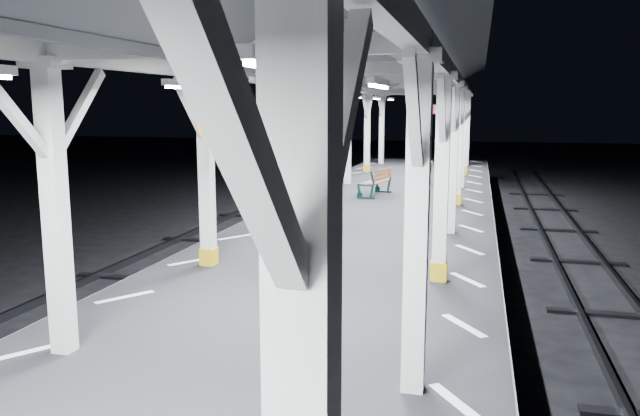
% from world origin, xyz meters
% --- Properties ---
extents(ground, '(120.00, 120.00, 0.00)m').
position_xyz_m(ground, '(0.00, 0.00, 0.00)').
color(ground, black).
rests_on(ground, ground).
extents(platform, '(6.00, 50.00, 1.00)m').
position_xyz_m(platform, '(0.00, 0.00, 0.50)').
color(platform, black).
rests_on(platform, ground).
extents(hazard_stripes_left, '(1.00, 48.00, 0.01)m').
position_xyz_m(hazard_stripes_left, '(-2.45, 0.00, 1.00)').
color(hazard_stripes_left, silver).
rests_on(hazard_stripes_left, platform).
extents(hazard_stripes_right, '(1.00, 48.00, 0.01)m').
position_xyz_m(hazard_stripes_right, '(2.45, 0.00, 1.00)').
color(hazard_stripes_right, silver).
rests_on(hazard_stripes_right, platform).
extents(canopy, '(5.40, 49.00, 4.65)m').
position_xyz_m(canopy, '(0.00, -0.02, 4.56)').
color(canopy, silver).
rests_on(canopy, platform).
extents(bench_mid, '(1.02, 1.59, 0.81)m').
position_xyz_m(bench_mid, '(-0.62, 2.93, 1.43)').
color(bench_mid, '#0D2D2B').
rests_on(bench_mid, platform).
extents(bench_far, '(0.89, 1.68, 0.86)m').
position_xyz_m(bench_far, '(-0.48, 11.31, 1.46)').
color(bench_far, '#0D2D2B').
rests_on(bench_far, platform).
extents(bench_extra, '(0.59, 1.50, 0.81)m').
position_xyz_m(bench_extra, '(0.75, 14.45, 1.43)').
color(bench_extra, '#0D2D2B').
rests_on(bench_extra, platform).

